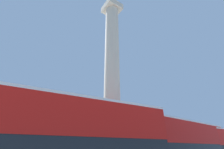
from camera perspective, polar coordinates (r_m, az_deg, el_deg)
The scene contains 4 objects.
monument_column at distance 16.12m, azimuth -0.00°, elevation -5.86°, with size 4.99×4.99×22.21m.
bus_a at distance 7.16m, azimuth -24.69°, elevation -23.59°, with size 11.53×3.53×4.41m.
bus_c at distance 14.43m, azimuth 25.78°, elevation -23.82°, with size 10.94×3.23×4.36m.
street_lamp at distance 11.56m, azimuth 2.98°, elevation -22.61°, with size 0.48×0.48×5.03m.
Camera 1 is at (-8.40, -12.55, 2.36)m, focal length 24.00 mm.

